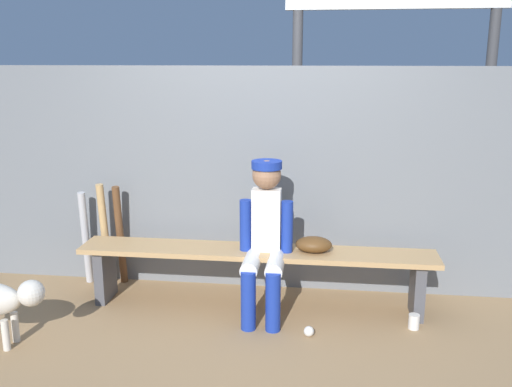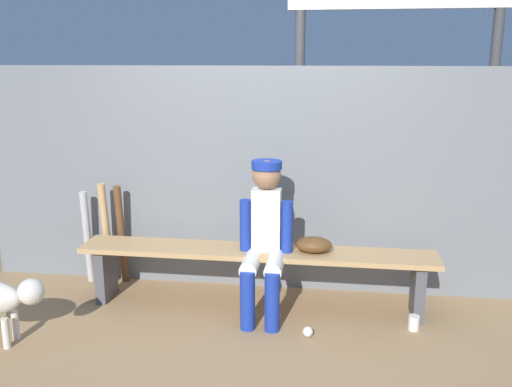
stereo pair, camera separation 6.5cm
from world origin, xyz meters
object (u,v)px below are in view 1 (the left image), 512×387
at_px(bat_wood_dark, 120,235).
at_px(cup_on_ground, 414,322).
at_px(player_seated, 265,233).
at_px(bat_aluminum_silver, 86,238).
at_px(baseball, 309,331).
at_px(baseball_glove, 314,244).
at_px(dugout_bench, 256,262).
at_px(bat_wood_tan, 105,235).
at_px(cup_on_bench, 278,242).

distance_m(bat_wood_dark, cup_on_ground, 2.51).
relative_size(player_seated, bat_aluminum_silver, 1.43).
xyz_separation_m(bat_aluminum_silver, baseball, (1.96, -0.74, -0.38)).
xyz_separation_m(baseball_glove, baseball, (-0.01, -0.44, -0.51)).
height_order(dugout_bench, player_seated, player_seated).
bearing_deg(dugout_bench, bat_aluminum_silver, 168.93).
relative_size(bat_wood_tan, baseball, 12.34).
bearing_deg(bat_wood_tan, baseball, -21.90).
distance_m(bat_wood_tan, bat_aluminum_silver, 0.19).
height_order(cup_on_ground, cup_on_bench, cup_on_bench).
xyz_separation_m(baseball, cup_on_bench, (-0.27, 0.49, 0.50)).
bearing_deg(player_seated, bat_wood_dark, 161.61).
height_order(bat_aluminum_silver, cup_on_ground, bat_aluminum_silver).
xyz_separation_m(baseball_glove, bat_aluminum_silver, (-1.97, 0.30, -0.13)).
height_order(player_seated, cup_on_bench, player_seated).
height_order(player_seated, bat_aluminum_silver, player_seated).
distance_m(player_seated, bat_aluminum_silver, 1.68).
relative_size(bat_wood_tan, cup_on_ground, 8.30).
xyz_separation_m(bat_wood_dark, cup_on_ground, (2.42, -0.55, -0.39)).
relative_size(player_seated, baseball, 16.09).
xyz_separation_m(dugout_bench, bat_wood_tan, (-1.34, 0.28, 0.08)).
relative_size(bat_aluminum_silver, cup_on_ground, 7.55).
bearing_deg(cup_on_bench, player_seated, -116.97).
bearing_deg(baseball_glove, bat_wood_tan, 171.17).
relative_size(player_seated, cup_on_bench, 10.82).
bearing_deg(dugout_bench, baseball_glove, 0.00).
distance_m(dugout_bench, cup_on_ground, 1.26).
height_order(baseball, cup_on_bench, cup_on_bench).
bearing_deg(cup_on_ground, bat_wood_tan, 168.78).
bearing_deg(cup_on_bench, cup_on_ground, -14.91).
distance_m(player_seated, baseball, 0.78).
relative_size(dugout_bench, cup_on_ground, 25.35).
bearing_deg(bat_aluminum_silver, bat_wood_tan, -6.43).
bearing_deg(baseball_glove, baseball, -91.49).
distance_m(dugout_bench, baseball, 0.71).
bearing_deg(cup_on_ground, player_seated, 174.29).
relative_size(bat_aluminum_silver, cup_on_bench, 7.55).
bearing_deg(baseball, bat_wood_dark, 155.49).
height_order(player_seated, baseball_glove, player_seated).
relative_size(baseball_glove, bat_wood_tan, 0.31).
bearing_deg(bat_wood_dark, cup_on_ground, -12.70).
distance_m(dugout_bench, bat_wood_dark, 1.27).
relative_size(bat_wood_tan, cup_on_bench, 8.30).
bearing_deg(bat_wood_tan, baseball_glove, -8.83).
height_order(bat_wood_tan, cup_on_bench, bat_wood_tan).
xyz_separation_m(bat_wood_dark, cup_on_bench, (1.39, -0.27, 0.09)).
xyz_separation_m(bat_wood_tan, baseball, (1.78, -0.71, -0.42)).
distance_m(bat_wood_dark, baseball, 1.87).
bearing_deg(cup_on_bench, baseball_glove, -9.81).
bearing_deg(baseball_glove, dugout_bench, 180.00).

